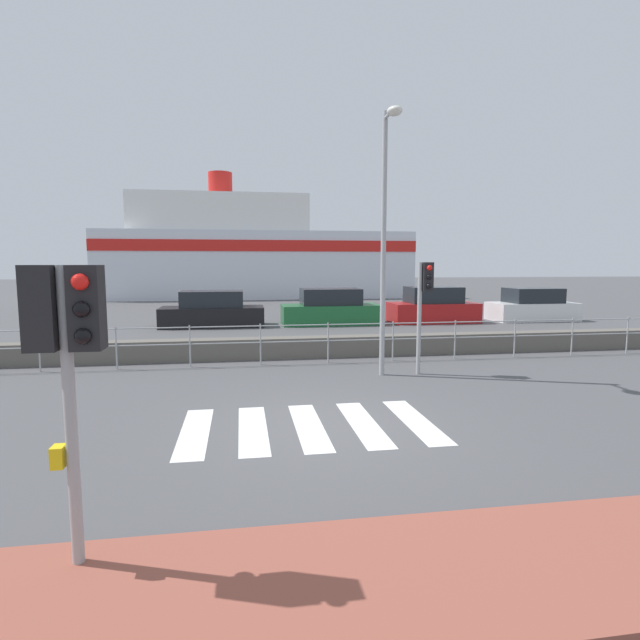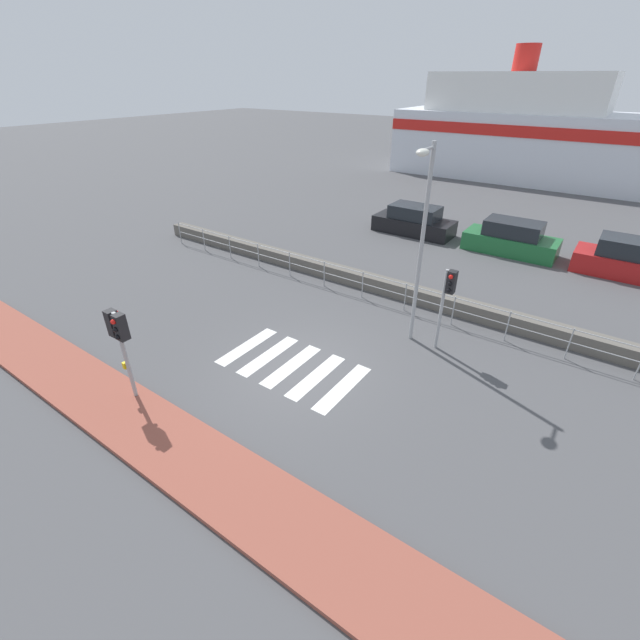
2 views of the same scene
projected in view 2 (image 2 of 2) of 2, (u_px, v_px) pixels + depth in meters
ground_plane at (300, 369)px, 12.49m from camera, size 160.00×160.00×0.00m
sidewalk_brick at (188, 457)px, 9.56m from camera, size 24.00×1.80×0.12m
crosswalk at (292, 366)px, 12.65m from camera, size 4.05×2.40×0.01m
seawall at (393, 288)px, 16.56m from camera, size 25.66×0.55×0.57m
harbor_fence at (384, 286)px, 15.73m from camera, size 23.13×0.04×1.07m
traffic_light_near at (119, 333)px, 10.36m from camera, size 0.58×0.41×2.61m
traffic_light_far at (447, 293)px, 12.48m from camera, size 0.34×0.32×2.65m
streetlamp at (421, 229)px, 12.02m from camera, size 0.32×0.96×6.00m
ferry_boat at (540, 136)px, 33.68m from camera, size 23.05×7.67×9.48m
parked_car_black at (414, 222)px, 22.90m from camera, size 4.22×1.74×1.49m
parked_car_green at (511, 239)px, 20.39m from camera, size 4.20×1.76×1.54m
parked_car_red at (626, 260)px, 18.05m from camera, size 3.84×1.79×1.58m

